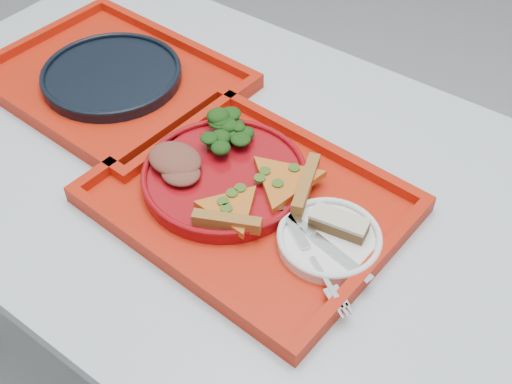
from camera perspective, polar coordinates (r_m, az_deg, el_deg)
table at (r=1.06m, az=3.08°, el=-3.41°), size 1.60×0.80×0.75m
tray_main at (r=0.99m, az=-0.65°, el=-1.01°), size 0.47×0.38×0.01m
tray_far at (r=1.26m, az=-12.58°, el=9.48°), size 0.47×0.37×0.01m
dinner_plate at (r=1.01m, az=-2.80°, el=1.26°), size 0.26×0.26×0.02m
side_plate at (r=0.93m, az=6.50°, el=-4.34°), size 0.15×0.15×0.01m
navy_plate at (r=1.25m, az=-12.68°, el=9.99°), size 0.26×0.26×0.02m
pizza_slice_a at (r=0.94m, az=-2.24°, el=-1.37°), size 0.14×0.15×0.02m
pizza_slice_b at (r=0.98m, az=2.54°, el=1.17°), size 0.17×0.16×0.02m
salad_heap at (r=1.04m, az=-2.13°, el=5.28°), size 0.09×0.08×0.05m
meat_portion at (r=1.02m, az=-7.22°, el=2.92°), size 0.09×0.07×0.03m
dessert_bar at (r=0.93m, az=7.40°, el=-2.76°), size 0.09×0.05×0.02m
knife at (r=0.92m, az=5.78°, el=-4.29°), size 0.18×0.05×0.01m
fork at (r=0.90m, az=4.93°, el=-5.68°), size 0.17×0.11×0.01m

